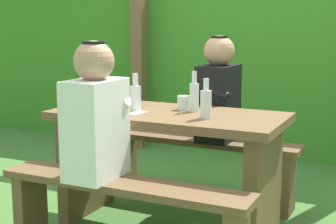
{
  "coord_description": "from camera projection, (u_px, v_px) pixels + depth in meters",
  "views": [
    {
      "loc": [
        1.31,
        -2.73,
        1.28
      ],
      "look_at": [
        0.0,
        0.0,
        0.73
      ],
      "focal_mm": 54.69,
      "sensor_mm": 36.0,
      "label": 1
    }
  ],
  "objects": [
    {
      "name": "bench_near",
      "position": [
        123.0,
        205.0,
        2.67
      ],
      "size": [
        1.4,
        0.24,
        0.46
      ],
      "color": "brown",
      "rests_on": "ground_plane"
    },
    {
      "name": "bottle_right",
      "position": [
        206.0,
        103.0,
        2.87
      ],
      "size": [
        0.06,
        0.06,
        0.23
      ],
      "color": "silver",
      "rests_on": "picnic_table"
    },
    {
      "name": "bench_far",
      "position": [
        201.0,
        156.0,
        3.63
      ],
      "size": [
        1.4,
        0.24,
        0.46
      ],
      "color": "brown",
      "rests_on": "ground_plane"
    },
    {
      "name": "cell_phone",
      "position": [
        137.0,
        113.0,
        3.01
      ],
      "size": [
        0.09,
        0.15,
        0.01
      ],
      "primitive_type": "cube",
      "rotation": [
        0.0,
        0.0,
        -0.16
      ],
      "color": "silver",
      "rests_on": "picnic_table"
    },
    {
      "name": "pergola_post_left",
      "position": [
        139.0,
        44.0,
        5.03
      ],
      "size": [
        0.12,
        0.12,
        2.09
      ],
      "primitive_type": "cube",
      "color": "brown",
      "rests_on": "ground_plane"
    },
    {
      "name": "person_white_shirt",
      "position": [
        96.0,
        116.0,
        2.66
      ],
      "size": [
        0.25,
        0.35,
        0.72
      ],
      "color": "white",
      "rests_on": "bench_near"
    },
    {
      "name": "bottle_left",
      "position": [
        194.0,
        95.0,
        3.09
      ],
      "size": [
        0.06,
        0.06,
        0.24
      ],
      "color": "silver",
      "rests_on": "picnic_table"
    },
    {
      "name": "bottle_center",
      "position": [
        136.0,
        97.0,
        3.07
      ],
      "size": [
        0.07,
        0.07,
        0.23
      ],
      "color": "silver",
      "rests_on": "picnic_table"
    },
    {
      "name": "picnic_table",
      "position": [
        168.0,
        150.0,
        3.12
      ],
      "size": [
        1.4,
        0.64,
        0.73
      ],
      "color": "brown",
      "rests_on": "ground_plane"
    },
    {
      "name": "person_black_coat",
      "position": [
        218.0,
        93.0,
        3.49
      ],
      "size": [
        0.25,
        0.35,
        0.72
      ],
      "color": "black",
      "rests_on": "bench_far"
    },
    {
      "name": "drinking_glass",
      "position": [
        183.0,
        103.0,
        3.16
      ],
      "size": [
        0.07,
        0.07,
        0.09
      ],
      "primitive_type": "cylinder",
      "color": "silver",
      "rests_on": "picnic_table"
    },
    {
      "name": "hedge_backdrop",
      "position": [
        269.0,
        64.0,
        5.13
      ],
      "size": [
        6.4,
        0.88,
        1.68
      ],
      "primitive_type": "cube",
      "color": "#388123",
      "rests_on": "ground_plane"
    }
  ]
}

